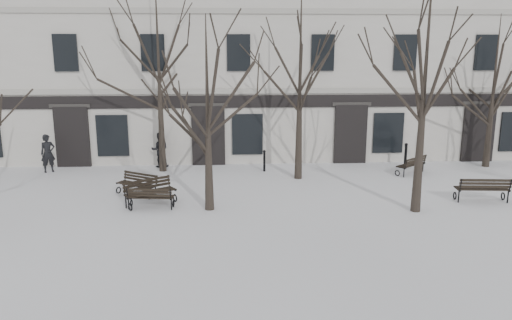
{
  "coord_description": "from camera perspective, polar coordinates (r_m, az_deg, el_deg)",
  "views": [
    {
      "loc": [
        -2.57,
        -16.07,
        5.65
      ],
      "look_at": [
        -1.47,
        3.0,
        1.32
      ],
      "focal_mm": 35.0,
      "sensor_mm": 36.0,
      "label": 1
    }
  ],
  "objects": [
    {
      "name": "pedestrian_b",
      "position": [
        24.57,
        -10.85,
        -0.76
      ],
      "size": [
        0.91,
        0.76,
        1.68
      ],
      "primitive_type": "imported",
      "rotation": [
        0.0,
        0.0,
        3.3
      ],
      "color": "black",
      "rests_on": "ground"
    },
    {
      "name": "bollard_b",
      "position": [
        24.96,
        16.74,
        0.63
      ],
      "size": [
        0.15,
        0.15,
        1.19
      ],
      "color": "black",
      "rests_on": "ground"
    },
    {
      "name": "bench_1",
      "position": [
        18.21,
        -11.98,
        -4.13
      ],
      "size": [
        1.68,
        0.76,
        0.82
      ],
      "rotation": [
        0.0,
        0.0,
        3.03
      ],
      "color": "black",
      "rests_on": "ground"
    },
    {
      "name": "tree_5",
      "position": [
        21.37,
        5.09,
        11.54
      ],
      "size": [
        5.84,
        5.84,
        8.34
      ],
      "color": "black",
      "rests_on": "ground"
    },
    {
      "name": "bollard_a",
      "position": [
        23.14,
        0.96,
        0.01
      ],
      "size": [
        0.13,
        0.13,
        1.01
      ],
      "color": "black",
      "rests_on": "ground"
    },
    {
      "name": "pedestrian_a",
      "position": [
        25.04,
        -22.52,
        -1.27
      ],
      "size": [
        0.77,
        0.69,
        1.77
      ],
      "primitive_type": "imported",
      "rotation": [
        0.0,
        0.0,
        0.53
      ],
      "color": "black",
      "rests_on": "ground"
    },
    {
      "name": "building",
      "position": [
        29.14,
        1.79,
        12.49
      ],
      "size": [
        40.4,
        10.2,
        11.4
      ],
      "color": "beige",
      "rests_on": "ground"
    },
    {
      "name": "bench_4",
      "position": [
        23.75,
        17.4,
        -0.47
      ],
      "size": [
        1.65,
        1.46,
        0.83
      ],
      "rotation": [
        0.0,
        0.0,
        3.8
      ],
      "color": "black",
      "rests_on": "ground"
    },
    {
      "name": "bench_2",
      "position": [
        20.41,
        24.48,
        -2.97
      ],
      "size": [
        1.96,
        0.86,
        0.96
      ],
      "rotation": [
        0.0,
        0.0,
        3.05
      ],
      "color": "black",
      "rests_on": "ground"
    },
    {
      "name": "tree_4",
      "position": [
        23.06,
        -11.14,
        12.25
      ],
      "size": [
        6.2,
        6.2,
        8.86
      ],
      "color": "black",
      "rests_on": "ground"
    },
    {
      "name": "tree_2",
      "position": [
        17.7,
        18.98,
        11.93
      ],
      "size": [
        6.27,
        6.27,
        8.95
      ],
      "color": "black",
      "rests_on": "ground"
    },
    {
      "name": "tree_1",
      "position": [
        17.12,
        -5.61,
        7.87
      ],
      "size": [
        4.71,
        4.71,
        6.73
      ],
      "color": "black",
      "rests_on": "ground"
    },
    {
      "name": "bench_3",
      "position": [
        20.02,
        -13.39,
        -2.61
      ],
      "size": [
        1.73,
        1.4,
        0.85
      ],
      "rotation": [
        0.0,
        0.0,
        -0.57
      ],
      "color": "black",
      "rests_on": "ground"
    },
    {
      "name": "tree_6",
      "position": [
        26.08,
        25.66,
        8.94
      ],
      "size": [
        5.01,
        5.01,
        7.16
      ],
      "color": "black",
      "rests_on": "ground"
    },
    {
      "name": "ground",
      "position": [
        17.23,
        5.48,
        -6.45
      ],
      "size": [
        100.0,
        100.0,
        0.0
      ],
      "primitive_type": "plane",
      "color": "white",
      "rests_on": "ground"
    },
    {
      "name": "bench_0",
      "position": [
        18.68,
        -12.05,
        -3.5
      ],
      "size": [
        1.9,
        1.58,
        0.94
      ],
      "rotation": [
        0.0,
        0.0,
        0.59
      ],
      "color": "black",
      "rests_on": "ground"
    }
  ]
}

